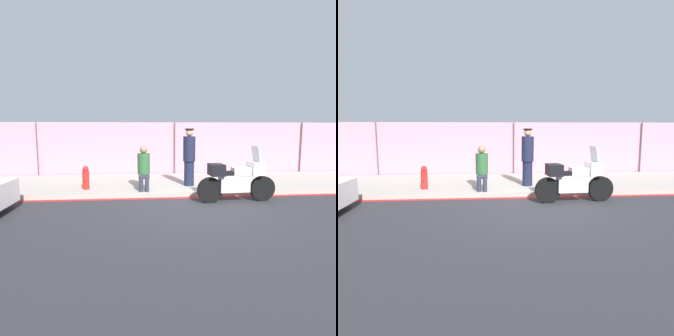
% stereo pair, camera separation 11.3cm
% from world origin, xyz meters
% --- Properties ---
extents(ground_plane, '(120.00, 120.00, 0.00)m').
position_xyz_m(ground_plane, '(0.00, 0.00, 0.00)').
color(ground_plane, '#2D2D33').
extents(sidewalk, '(38.98, 3.50, 0.15)m').
position_xyz_m(sidewalk, '(0.00, 2.89, 0.08)').
color(sidewalk, '#ADA89E').
rests_on(sidewalk, ground_plane).
extents(curb_paint_stripe, '(38.98, 0.18, 0.01)m').
position_xyz_m(curb_paint_stripe, '(0.00, 1.05, 0.00)').
color(curb_paint_stripe, red).
rests_on(curb_paint_stripe, ground_plane).
extents(storefront_fence, '(37.03, 0.17, 2.17)m').
position_xyz_m(storefront_fence, '(0.00, 4.73, 1.08)').
color(storefront_fence, pink).
rests_on(storefront_fence, ground_plane).
extents(motorcycle, '(2.13, 0.57, 1.48)m').
position_xyz_m(motorcycle, '(1.15, 0.49, 0.60)').
color(motorcycle, black).
rests_on(motorcycle, ground_plane).
extents(officer_standing, '(0.38, 0.38, 1.79)m').
position_xyz_m(officer_standing, '(0.15, 2.06, 1.07)').
color(officer_standing, '#191E38').
rests_on(officer_standing, sidewalk).
extents(person_seated_on_curb, '(0.37, 0.66, 1.29)m').
position_xyz_m(person_seated_on_curb, '(-1.27, 1.60, 0.86)').
color(person_seated_on_curb, '#2D3342').
rests_on(person_seated_on_curb, sidewalk).
extents(fire_hydrant, '(0.20, 0.25, 0.69)m').
position_xyz_m(fire_hydrant, '(-2.98, 1.79, 0.49)').
color(fire_hydrant, red).
rests_on(fire_hydrant, sidewalk).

